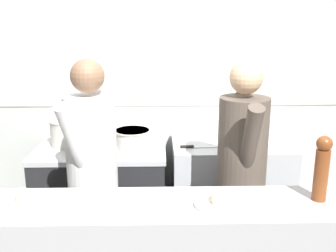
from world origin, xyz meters
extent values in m
cube|color=silver|center=(0.00, 1.42, 1.30)|extent=(8.00, 0.06, 2.60)
cube|color=gray|center=(0.00, 1.39, 1.15)|extent=(8.00, 0.00, 0.01)
cube|color=#232326|center=(-0.58, 1.02, 0.42)|extent=(1.08, 0.70, 0.83)
cube|color=#B7BABF|center=(-0.58, 1.02, 0.85)|extent=(1.10, 0.71, 0.04)
cube|color=#B7BABF|center=(-0.58, 0.68, 0.48)|extent=(0.97, 0.03, 0.10)
cube|color=#B7BABF|center=(0.54, 1.02, 0.45)|extent=(1.00, 0.65, 0.91)
cube|color=black|center=(0.54, 0.71, 0.05)|extent=(0.98, 0.04, 0.10)
cylinder|color=beige|center=(-0.88, 1.08, 0.99)|extent=(0.26, 0.26, 0.23)
cylinder|color=beige|center=(-0.88, 1.08, 1.09)|extent=(0.28, 0.28, 0.01)
cylinder|color=beige|center=(-0.30, 0.99, 0.95)|extent=(0.29, 0.29, 0.16)
cylinder|color=beige|center=(-0.30, 0.99, 1.03)|extent=(0.30, 0.30, 0.01)
cube|color=#B7BABF|center=(0.32, 0.89, 0.91)|extent=(0.23, 0.05, 0.01)
cube|color=black|center=(0.15, 0.88, 0.92)|extent=(0.11, 0.03, 0.02)
cylinder|color=white|center=(-0.83, -0.18, 0.96)|extent=(0.26, 0.26, 0.02)
sphere|color=beige|center=(-0.83, -0.18, 1.00)|extent=(0.09, 0.09, 0.09)
cylinder|color=white|center=(0.24, -0.24, 0.96)|extent=(0.26, 0.26, 0.02)
sphere|color=beige|center=(0.24, -0.24, 1.00)|extent=(0.09, 0.09, 0.09)
cylinder|color=brown|center=(0.81, -0.19, 1.10)|extent=(0.08, 0.08, 0.29)
sphere|color=brown|center=(0.81, -0.19, 1.28)|extent=(0.09, 0.09, 0.09)
cube|color=black|center=(-0.54, 0.36, 0.39)|extent=(0.34, 0.27, 0.79)
cylinder|color=white|center=(-0.54, 0.36, 1.11)|extent=(0.43, 0.43, 0.65)
sphere|color=#8C664C|center=(-0.54, 0.36, 1.57)|extent=(0.22, 0.22, 0.22)
cylinder|color=white|center=(-0.47, 0.55, 1.19)|extent=(0.20, 0.34, 0.55)
cylinder|color=white|center=(-0.60, 0.17, 1.19)|extent=(0.20, 0.34, 0.55)
cube|color=black|center=(0.49, 0.37, 0.39)|extent=(0.29, 0.19, 0.78)
cylinder|color=brown|center=(0.49, 0.37, 1.10)|extent=(0.34, 0.34, 0.65)
sphere|color=#D8AD84|center=(0.49, 0.37, 1.56)|extent=(0.22, 0.22, 0.22)
cylinder|color=brown|center=(0.49, 0.57, 1.18)|extent=(0.10, 0.32, 0.54)
cylinder|color=brown|center=(0.49, 0.17, 1.18)|extent=(0.10, 0.32, 0.54)
camera|label=1|loc=(-0.08, -2.17, 1.93)|focal=42.00mm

